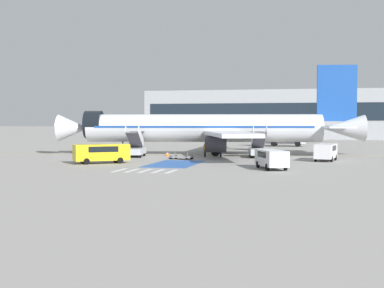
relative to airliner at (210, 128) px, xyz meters
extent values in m
plane|color=gray|center=(-0.06, 0.33, -3.44)|extent=(600.00, 600.00, 0.00)
cube|color=gold|center=(-0.75, -0.13, -3.44)|extent=(72.97, 12.88, 0.01)
cube|color=#2856A8|center=(-0.75, -14.88, -3.44)|extent=(4.61, 9.73, 0.01)
cube|color=silver|center=(-3.75, -22.81, -3.44)|extent=(0.44, 3.60, 0.01)
cube|color=silver|center=(-2.55, -22.81, -3.44)|extent=(0.44, 3.60, 0.01)
cube|color=silver|center=(-1.35, -22.81, -3.44)|extent=(0.44, 3.60, 0.01)
cube|color=silver|center=(-0.15, -22.81, -3.44)|extent=(0.44, 3.60, 0.01)
cube|color=silver|center=(1.05, -22.81, -3.44)|extent=(0.44, 3.60, 0.01)
cylinder|color=silver|center=(-0.75, -0.13, -0.01)|extent=(30.19, 8.64, 3.55)
cone|color=silver|center=(-17.46, -3.04, -0.01)|extent=(4.45, 4.10, 3.48)
cone|color=silver|center=(16.67, 2.90, -0.01)|extent=(5.83, 4.27, 3.41)
cylinder|color=black|center=(-14.84, -2.58, 0.44)|extent=(2.71, 3.90, 3.59)
cube|color=#19479E|center=(-0.75, -0.13, 0.17)|extent=(27.84, 8.30, 0.24)
cube|color=silver|center=(3.93, -8.10, -0.54)|extent=(9.15, 17.10, 0.44)
cylinder|color=#38383D|center=(2.05, -6.83, -1.75)|extent=(2.78, 2.31, 1.91)
cube|color=silver|center=(0.96, 8.95, -0.54)|extent=(4.80, 16.72, 0.44)
cylinder|color=#38383D|center=(-0.38, 7.12, -1.75)|extent=(2.78, 2.31, 1.91)
cube|color=#19479E|center=(15.88, 2.76, 4.44)|extent=(4.96, 1.21, 7.11)
cube|color=silver|center=(15.93, -0.65, 0.17)|extent=(4.12, 6.15, 0.24)
cube|color=silver|center=(14.78, 5.99, 0.17)|extent=(4.12, 6.15, 0.24)
cylinder|color=#38383D|center=(-11.10, -1.93, -1.69)|extent=(0.20, 0.20, 2.66)
cylinder|color=black|center=(-11.10, -1.93, -3.02)|extent=(0.88, 0.42, 0.84)
cylinder|color=#38383D|center=(1.27, -2.70, -1.72)|extent=(0.24, 0.24, 2.35)
cylinder|color=black|center=(1.27, -2.70, -2.89)|extent=(1.19, 0.78, 1.10)
cylinder|color=#38383D|center=(0.29, 2.97, -1.72)|extent=(0.24, 0.24, 2.35)
cylinder|color=black|center=(0.29, 2.97, -2.89)|extent=(1.19, 0.78, 1.10)
cube|color=#ADB2BA|center=(-8.13, -5.86, -2.74)|extent=(2.99, 5.11, 0.70)
cylinder|color=black|center=(-9.34, -4.36, -3.09)|extent=(0.34, 0.73, 0.70)
cylinder|color=black|center=(-7.50, -4.04, -3.09)|extent=(0.34, 0.73, 0.70)
cylinder|color=black|center=(-8.76, -7.67, -3.09)|extent=(0.34, 0.73, 0.70)
cylinder|color=black|center=(-6.92, -7.35, -3.09)|extent=(0.34, 0.73, 0.70)
cube|color=#4C4C51|center=(-8.13, -5.86, -1.42)|extent=(2.12, 4.33, 2.09)
cube|color=#4C4C51|center=(-8.52, -3.61, -0.45)|extent=(1.81, 1.37, 0.12)
cube|color=silver|center=(-8.89, -5.99, -0.95)|extent=(0.83, 4.43, 2.80)
cube|color=silver|center=(-7.37, -5.72, -0.95)|extent=(0.83, 4.43, 2.80)
cube|color=#ADB2BA|center=(6.66, -3.28, -2.74)|extent=(2.99, 5.11, 0.70)
cylinder|color=black|center=(5.45, -1.79, -3.09)|extent=(0.34, 0.73, 0.70)
cylinder|color=black|center=(7.29, -1.47, -3.09)|extent=(0.34, 0.73, 0.70)
cylinder|color=black|center=(6.03, -5.10, -3.09)|extent=(0.34, 0.73, 0.70)
cylinder|color=black|center=(7.87, -4.78, -3.09)|extent=(0.34, 0.73, 0.70)
cube|color=#4C4C51|center=(6.66, -3.28, -1.42)|extent=(2.12, 4.33, 2.09)
cube|color=#4C4C51|center=(6.27, -1.04, -0.45)|extent=(1.81, 1.37, 0.12)
cube|color=silver|center=(5.90, -3.42, -0.94)|extent=(0.83, 4.43, 2.80)
cube|color=silver|center=(7.42, -3.15, -0.94)|extent=(0.83, 4.43, 2.80)
cube|color=#38383D|center=(6.95, 25.06, -2.66)|extent=(8.06, 2.70, 0.60)
cube|color=silver|center=(10.86, 24.96, -2.16)|extent=(1.84, 2.42, 1.60)
cube|color=black|center=(11.74, 24.94, -1.84)|extent=(0.09, 2.00, 0.70)
cylinder|color=#B7BCC4|center=(6.59, 25.07, -1.25)|extent=(5.56, 2.36, 2.23)
cylinder|color=gold|center=(6.59, 25.07, -1.25)|extent=(0.41, 2.28, 2.27)
cylinder|color=black|center=(10.53, 26.16, -2.96)|extent=(0.97, 0.30, 0.96)
cylinder|color=black|center=(10.47, 23.79, -2.96)|extent=(0.97, 0.30, 0.96)
cylinder|color=black|center=(6.53, 26.26, -2.96)|extent=(0.97, 0.30, 0.96)
cylinder|color=black|center=(6.47, 23.88, -2.96)|extent=(0.97, 0.30, 0.96)
cylinder|color=black|center=(4.31, 26.31, -2.96)|extent=(0.97, 0.30, 0.96)
cylinder|color=black|center=(4.25, 23.94, -2.96)|extent=(0.97, 0.30, 0.96)
cube|color=silver|center=(14.38, -7.40, -2.36)|extent=(2.62, 4.92, 1.53)
cube|color=black|center=(14.38, -7.40, -2.02)|extent=(2.27, 2.86, 0.55)
cylinder|color=black|center=(14.93, -8.98, -3.12)|extent=(0.31, 0.67, 0.64)
cylinder|color=black|center=(13.30, -8.68, -3.12)|extent=(0.31, 0.67, 0.64)
cylinder|color=black|center=(15.46, -6.13, -3.12)|extent=(0.31, 0.67, 0.64)
cylinder|color=black|center=(13.82, -5.83, -3.12)|extent=(0.31, 0.67, 0.64)
cube|color=yellow|center=(-8.26, -15.95, -2.30)|extent=(5.75, 4.88, 1.63)
cube|color=black|center=(-8.26, -15.95, -1.94)|extent=(3.71, 3.47, 0.59)
cylinder|color=black|center=(-7.38, -14.19, -3.12)|extent=(0.64, 0.53, 0.64)
cylinder|color=black|center=(-6.30, -15.73, -3.12)|extent=(0.64, 0.53, 0.64)
cylinder|color=black|center=(-10.22, -16.17, -3.12)|extent=(0.64, 0.53, 0.64)
cylinder|color=black|center=(-9.13, -17.72, -3.12)|extent=(0.64, 0.53, 0.64)
cube|color=silver|center=(9.34, -18.65, -2.41)|extent=(3.46, 5.15, 1.42)
cube|color=black|center=(9.34, -18.65, -2.10)|extent=(2.69, 3.15, 0.51)
cylinder|color=black|center=(10.67, -19.73, -3.12)|extent=(0.42, 0.67, 0.64)
cylinder|color=black|center=(9.11, -20.35, -3.12)|extent=(0.42, 0.67, 0.64)
cylinder|color=black|center=(9.57, -16.95, -3.12)|extent=(0.42, 0.67, 0.64)
cylinder|color=black|center=(8.01, -17.57, -3.12)|extent=(0.42, 0.67, 0.64)
cube|color=gray|center=(-1.65, -8.47, -3.18)|extent=(2.90, 2.13, 0.12)
cylinder|color=black|center=(-2.82, -8.82, -3.24)|extent=(0.41, 0.20, 0.40)
cylinder|color=black|center=(-2.49, -7.59, -3.24)|extent=(0.41, 0.20, 0.40)
cylinder|color=black|center=(-0.81, -9.36, -3.24)|extent=(0.41, 0.20, 0.40)
cylinder|color=black|center=(-0.48, -8.13, -3.24)|extent=(0.41, 0.20, 0.40)
cylinder|color=gray|center=(-2.98, -8.83, -2.85)|extent=(0.05, 0.05, 0.55)
cylinder|color=gray|center=(-2.62, -7.50, -2.85)|extent=(0.05, 0.05, 0.55)
cylinder|color=gray|center=(-0.67, -9.45, -2.85)|extent=(0.05, 0.05, 0.55)
cylinder|color=gray|center=(-0.31, -8.12, -2.85)|extent=(0.05, 0.05, 0.55)
cylinder|color=#191E38|center=(2.09, -4.00, -3.04)|extent=(0.14, 0.14, 0.81)
cylinder|color=#191E38|center=(2.18, -3.85, -3.04)|extent=(0.14, 0.14, 0.81)
cube|color=orange|center=(2.13, -3.93, -2.31)|extent=(0.40, 0.47, 0.64)
cube|color=silver|center=(2.13, -3.93, -2.31)|extent=(0.41, 0.49, 0.06)
sphere|color=#9E704C|center=(2.13, -3.93, -1.88)|extent=(0.22, 0.22, 0.22)
cylinder|color=black|center=(0.31, -4.26, -3.03)|extent=(0.14, 0.14, 0.83)
cylinder|color=black|center=(0.26, -4.43, -3.03)|extent=(0.14, 0.14, 0.83)
cube|color=orange|center=(0.28, -4.34, -2.28)|extent=(0.33, 0.46, 0.66)
cube|color=silver|center=(0.28, -4.34, -2.28)|extent=(0.34, 0.48, 0.06)
sphere|color=tan|center=(0.28, -4.34, -1.84)|extent=(0.22, 0.22, 0.22)
cone|color=orange|center=(-4.64, -3.66, -3.16)|extent=(0.51, 0.51, 0.56)
cylinder|color=white|center=(-4.64, -3.66, -3.13)|extent=(0.28, 0.28, 0.07)
cone|color=orange|center=(-12.64, -8.06, -3.16)|extent=(0.51, 0.51, 0.56)
cylinder|color=white|center=(-12.64, -8.06, -3.13)|extent=(0.28, 0.28, 0.07)
cube|color=#9EA3A8|center=(10.51, 65.75, 2.44)|extent=(77.22, 12.00, 11.76)
cube|color=#19232D|center=(10.51, 59.70, 3.03)|extent=(74.13, 0.10, 4.12)
camera|label=1|loc=(13.06, -67.40, 0.99)|focal=50.00mm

